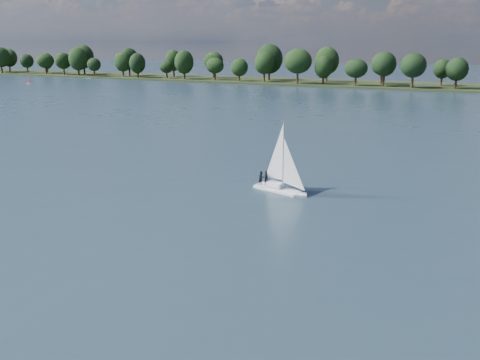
% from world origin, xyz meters
% --- Properties ---
extents(ground, '(700.00, 700.00, 0.00)m').
position_xyz_m(ground, '(0.00, 100.00, 0.00)').
color(ground, '#233342').
rests_on(ground, ground).
extents(far_shore, '(660.00, 40.00, 1.50)m').
position_xyz_m(far_shore, '(0.00, 212.00, 0.00)').
color(far_shore, black).
rests_on(far_shore, ground).
extents(sailboat, '(7.09, 3.65, 8.99)m').
position_xyz_m(sailboat, '(-4.26, 41.85, 2.51)').
color(sailboat, white).
rests_on(sailboat, ground).
extents(dinghy_pink, '(2.63, 1.75, 3.91)m').
position_xyz_m(dinghy_pink, '(-167.85, 150.77, 0.92)').
color(dinghy_pink, silver).
rests_on(dinghy_pink, ground).
extents(pontoon, '(4.13, 2.28, 0.50)m').
position_xyz_m(pontoon, '(-169.40, 189.87, 0.00)').
color(pontoon, '#4E5153').
rests_on(pontoon, ground).
extents(treeline, '(562.13, 74.16, 17.76)m').
position_xyz_m(treeline, '(1.51, 208.09, 8.15)').
color(treeline, black).
rests_on(treeline, ground).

